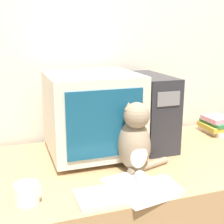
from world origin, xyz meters
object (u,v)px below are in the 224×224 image
Objects in this scene: keyboard at (129,192)px; cat at (135,141)px; book_stack at (216,125)px; computer_tower at (149,110)px; crt_monitor at (92,114)px; mug at (28,193)px; pen at (101,190)px.

cat is (0.11, 0.21, 0.13)m from keyboard.
cat reaches higher than keyboard.
cat is at bearing -154.43° from book_stack.
cat is at bearing -125.47° from computer_tower.
crt_monitor is 1.05× the size of computer_tower.
book_stack is 1.32m from mug.
crt_monitor is 0.30m from cat.
mug reaches higher than pen.
crt_monitor is at bearing 46.65° from mug.
mug reaches higher than keyboard.
crt_monitor is 1.34× the size of cat.
pen is (-0.10, 0.06, -0.01)m from keyboard.
computer_tower reaches higher than mug.
pen is (-0.93, -0.49, -0.05)m from book_stack.
keyboard is 0.12m from pen.
mug is (-0.29, 0.01, 0.04)m from pen.
cat is at bearing 15.02° from mug.
cat is 3.39× the size of mug.
keyboard is (0.02, -0.47, -0.22)m from crt_monitor.
computer_tower is 3.48× the size of pen.
keyboard is at bearing -113.08° from cat.
keyboard is 0.27m from cat.
keyboard is 1.27× the size of cat.
crt_monitor is 0.35m from computer_tower.
book_stack is 1.06m from pen.
computer_tower is 1.28× the size of cat.
computer_tower is 2.03× the size of book_stack.
computer_tower is at bearing 57.05° from keyboard.
crt_monitor is at bearing -174.32° from book_stack.
computer_tower is at bearing 60.42° from cat.
crt_monitor reaches higher than mug.
keyboard is 0.40m from mug.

